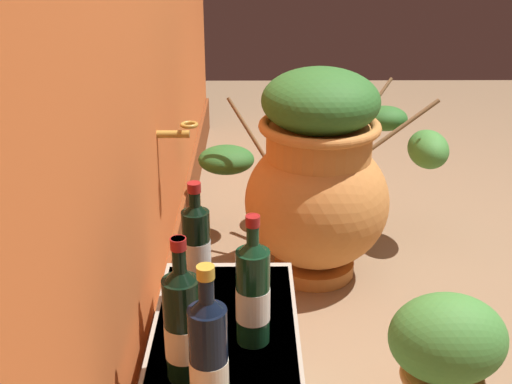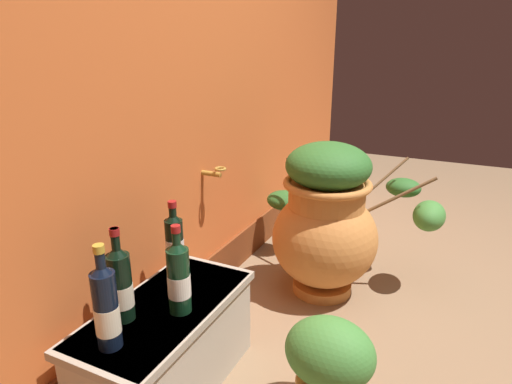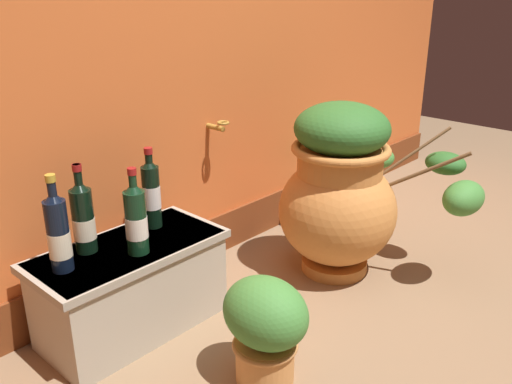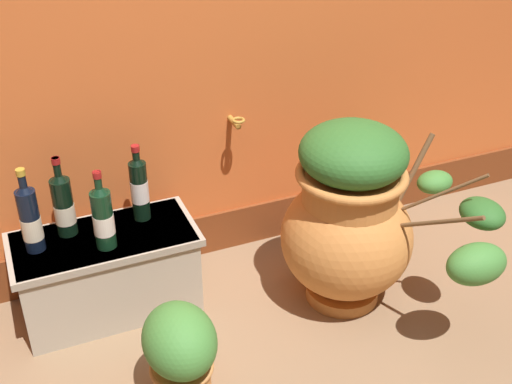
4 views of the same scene
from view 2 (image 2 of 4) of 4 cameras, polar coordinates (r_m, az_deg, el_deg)
ground_plane at (r=2.04m, az=21.62°, el=-20.26°), size 7.00×7.00×0.00m
back_wall at (r=2.01m, az=-11.42°, el=19.80°), size 4.40×0.33×2.60m
terracotta_urn at (r=2.25m, az=9.38°, el=-3.58°), size 0.79×1.00×0.79m
stone_ledge at (r=1.74m, az=-11.28°, el=-18.83°), size 0.72×0.36×0.36m
wine_bottle_left at (r=1.54m, az=-17.13°, el=-11.25°), size 0.08×0.08×0.33m
wine_bottle_middle at (r=1.42m, az=-18.81°, el=-13.88°), size 0.08×0.08×0.34m
wine_bottle_right at (r=1.73m, az=-10.42°, el=-6.81°), size 0.07×0.07×0.33m
wine_bottle_back at (r=1.54m, az=-9.92°, el=-10.73°), size 0.08×0.08×0.32m
potted_shrub at (r=1.61m, az=9.54°, el=-21.26°), size 0.25×0.31×0.38m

